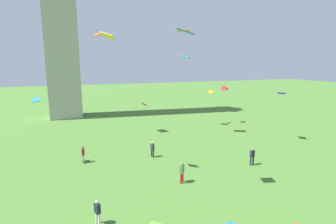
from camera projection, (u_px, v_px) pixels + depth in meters
person_0 at (182, 171)px, 21.45m from camera, size 0.51×0.52×1.77m
person_1 at (83, 153)px, 25.82m from camera, size 0.31×0.51×1.67m
person_2 at (97, 211)px, 15.84m from camera, size 0.39×0.48×1.63m
person_3 at (252, 155)px, 25.20m from camera, size 0.52×0.35×1.70m
person_4 at (152, 148)px, 27.35m from camera, size 0.34×0.51×1.69m
kite_flying_0 at (98, 34)px, 33.50m from camera, size 1.48×1.81×0.64m
kite_flying_1 at (211, 92)px, 41.40m from camera, size 0.93×0.68×0.49m
kite_flying_2 at (185, 57)px, 38.67m from camera, size 1.49×1.63×0.45m
kite_flying_3 at (184, 31)px, 33.27m from camera, size 1.93×1.74×0.26m
kite_flying_4 at (281, 93)px, 32.46m from camera, size 1.51×1.57×0.41m
kite_flying_5 at (108, 36)px, 21.06m from camera, size 1.21×1.24×0.70m
kite_flying_6 at (36, 100)px, 23.95m from camera, size 0.87×1.06×0.38m
kite_flying_7 at (226, 89)px, 42.22m from camera, size 1.73×1.41×1.19m
kite_flying_8 at (185, 31)px, 17.97m from camera, size 1.50×1.21×0.56m
kite_flying_9 at (145, 104)px, 37.15m from camera, size 1.08×1.36×0.74m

